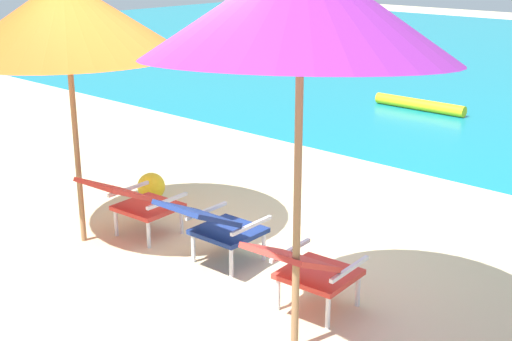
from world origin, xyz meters
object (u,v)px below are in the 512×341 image
at_px(beach_umbrella_left, 66,17).
at_px(swim_buoy, 419,105).
at_px(lounge_chair_right, 306,267).
at_px(lounge_chair_center, 214,223).
at_px(lounge_chair_left, 133,199).
at_px(beach_ball, 151,186).
at_px(beach_umbrella_right, 301,7).

bearing_deg(beach_umbrella_left, swim_buoy, 93.38).
bearing_deg(beach_umbrella_left, lounge_chair_right, 6.74).
bearing_deg(lounge_chair_center, lounge_chair_right, -6.94).
bearing_deg(lounge_chair_left, beach_umbrella_left, -138.07).
height_order(beach_umbrella_left, beach_ball, beach_umbrella_left).
relative_size(swim_buoy, beach_umbrella_left, 0.67).
relative_size(swim_buoy, beach_ball, 5.36).
relative_size(swim_buoy, lounge_chair_left, 1.76).
distance_m(lounge_chair_center, beach_umbrella_right, 2.33).
relative_size(lounge_chair_left, beach_ball, 3.04).
relative_size(beach_umbrella_left, beach_ball, 7.96).
distance_m(swim_buoy, beach_umbrella_right, 7.84).
bearing_deg(lounge_chair_left, lounge_chair_center, 5.58).
bearing_deg(lounge_chair_right, beach_ball, 163.14).
xyz_separation_m(lounge_chair_right, beach_umbrella_left, (-2.39, -0.28, 1.63)).
height_order(lounge_chair_left, lounge_chair_center, same).
bearing_deg(lounge_chair_right, beach_umbrella_left, -173.26).
height_order(lounge_chair_center, beach_umbrella_right, beach_umbrella_right).
relative_size(swim_buoy, lounge_chair_right, 1.76).
distance_m(lounge_chair_right, beach_ball, 2.90).
bearing_deg(beach_umbrella_right, swim_buoy, 113.49).
bearing_deg(beach_umbrella_right, beach_umbrella_left, 177.88).
distance_m(lounge_chair_center, beach_umbrella_left, 2.13).
xyz_separation_m(lounge_chair_center, lounge_chair_right, (1.08, -0.13, 0.00)).
height_order(swim_buoy, lounge_chair_center, lounge_chair_center).
relative_size(lounge_chair_right, beach_umbrella_right, 0.34).
bearing_deg(lounge_chair_center, swim_buoy, 104.99).
xyz_separation_m(lounge_chair_center, beach_umbrella_right, (1.29, -0.51, 1.87)).
height_order(lounge_chair_left, beach_umbrella_left, beach_umbrella_left).
distance_m(lounge_chair_center, beach_ball, 1.85).
distance_m(lounge_chair_left, lounge_chair_right, 2.03).
distance_m(lounge_chair_left, beach_umbrella_left, 1.70).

